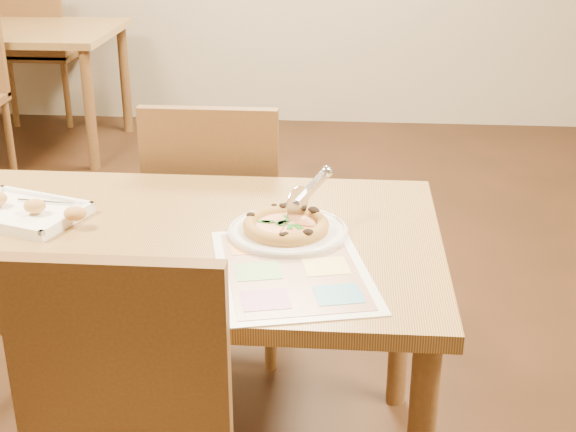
# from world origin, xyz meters

# --- Properties ---
(dining_table) EXTENTS (1.30, 0.85, 0.72)m
(dining_table) POSITION_xyz_m (0.00, 0.00, 0.63)
(dining_table) COLOR #A68242
(dining_table) RESTS_ON ground
(chair_far) EXTENTS (0.42, 0.42, 0.47)m
(chair_far) POSITION_xyz_m (-0.00, 0.60, 0.57)
(chair_far) COLOR brown
(chair_far) RESTS_ON ground
(bg_table) EXTENTS (1.30, 0.85, 0.72)m
(bg_table) POSITION_xyz_m (-1.60, 2.80, 0.63)
(bg_table) COLOR #A68242
(bg_table) RESTS_ON ground
(bg_chair_far) EXTENTS (0.42, 0.42, 0.47)m
(bg_chair_far) POSITION_xyz_m (-1.60, 3.30, 0.57)
(bg_chair_far) COLOR brown
(bg_chair_far) RESTS_ON ground
(plate) EXTENTS (0.32, 0.32, 0.02)m
(plate) POSITION_xyz_m (0.28, 0.02, 0.73)
(plate) COLOR silver
(plate) RESTS_ON dining_table
(pizza) EXTENTS (0.21, 0.21, 0.03)m
(pizza) POSITION_xyz_m (0.27, 0.01, 0.75)
(pizza) COLOR #C99144
(pizza) RESTS_ON plate
(pizza_cutter) EXTENTS (0.10, 0.15, 0.10)m
(pizza_cutter) POSITION_xyz_m (0.32, 0.07, 0.81)
(pizza_cutter) COLOR silver
(pizza_cutter) RESTS_ON pizza
(appetizer_tray) EXTENTS (0.37, 0.30, 0.06)m
(appetizer_tray) POSITION_xyz_m (-0.41, 0.07, 0.73)
(appetizer_tray) COLOR white
(appetizer_tray) RESTS_ON dining_table
(menu) EXTENTS (0.43, 0.52, 0.00)m
(menu) POSITION_xyz_m (0.30, -0.17, 0.72)
(menu) COLOR silver
(menu) RESTS_ON dining_table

